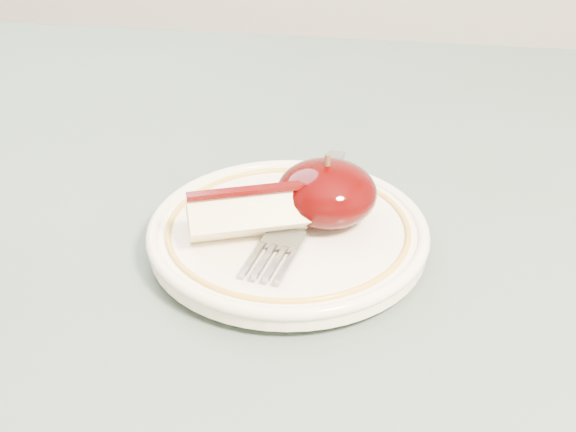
# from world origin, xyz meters

# --- Properties ---
(table) EXTENTS (0.90, 0.90, 0.75)m
(table) POSITION_xyz_m (0.00, 0.00, 0.66)
(table) COLOR brown
(table) RESTS_ON ground
(plate) EXTENTS (0.20, 0.20, 0.02)m
(plate) POSITION_xyz_m (-0.03, 0.01, 0.76)
(plate) COLOR beige
(plate) RESTS_ON table
(apple_half) EXTENTS (0.07, 0.07, 0.05)m
(apple_half) POSITION_xyz_m (-0.01, 0.02, 0.79)
(apple_half) COLOR black
(apple_half) RESTS_ON plate
(apple_wedge) EXTENTS (0.09, 0.06, 0.04)m
(apple_wedge) POSITION_xyz_m (-0.06, -0.01, 0.79)
(apple_wedge) COLOR beige
(apple_wedge) RESTS_ON plate
(fork) EXTENTS (0.05, 0.18, 0.00)m
(fork) POSITION_xyz_m (-0.02, 0.02, 0.77)
(fork) COLOR gray
(fork) RESTS_ON plate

